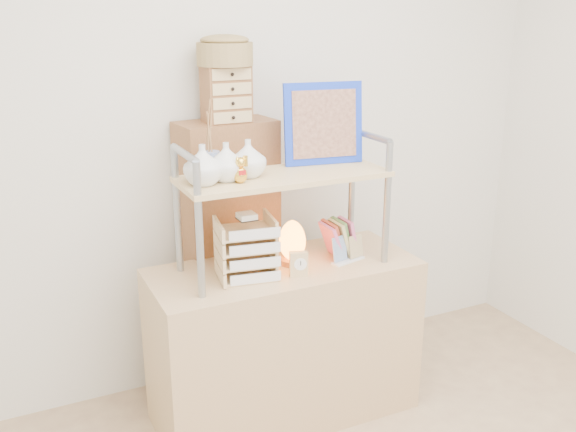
# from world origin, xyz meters

# --- Properties ---
(room_shell) EXTENTS (3.42, 3.41, 2.61)m
(room_shell) POSITION_xyz_m (0.00, 0.39, 1.69)
(room_shell) COLOR silver
(room_shell) RESTS_ON ground
(desk) EXTENTS (1.20, 0.50, 0.75)m
(desk) POSITION_xyz_m (0.00, 1.20, 0.38)
(desk) COLOR tan
(desk) RESTS_ON ground
(cabinet) EXTENTS (0.47, 0.28, 1.35)m
(cabinet) POSITION_xyz_m (-0.12, 1.57, 0.68)
(cabinet) COLOR brown
(cabinet) RESTS_ON ground
(hutch) EXTENTS (0.90, 0.34, 0.78)m
(hutch) POSITION_xyz_m (-0.08, 1.21, 1.19)
(hutch) COLOR #91989F
(hutch) RESTS_ON desk
(letter_tray) EXTENTS (0.26, 0.25, 0.28)m
(letter_tray) POSITION_xyz_m (-0.19, 1.16, 0.86)
(letter_tray) COLOR tan
(letter_tray) RESTS_ON desk
(salt_lamp) EXTENTS (0.13, 0.12, 0.20)m
(salt_lamp) POSITION_xyz_m (0.05, 1.21, 0.85)
(salt_lamp) COLOR brown
(salt_lamp) RESTS_ON desk
(desk_clock) EXTENTS (0.08, 0.05, 0.11)m
(desk_clock) POSITION_xyz_m (0.01, 1.07, 0.80)
(desk_clock) COLOR tan
(desk_clock) RESTS_ON desk
(postcard_stand) EXTENTS (0.18, 0.09, 0.12)m
(postcard_stand) POSITION_xyz_m (0.29, 1.13, 0.79)
(postcard_stand) COLOR white
(postcard_stand) RESTS_ON desk
(drawer_chest) EXTENTS (0.20, 0.16, 0.25)m
(drawer_chest) POSITION_xyz_m (-0.12, 1.55, 1.48)
(drawer_chest) COLOR brown
(drawer_chest) RESTS_ON cabinet
(woven_basket) EXTENTS (0.25, 0.25, 0.10)m
(woven_basket) POSITION_xyz_m (-0.12, 1.55, 1.65)
(woven_basket) COLOR olive
(woven_basket) RESTS_ON drawer_chest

